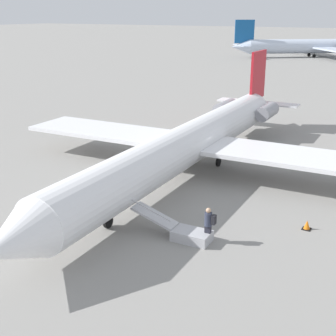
{
  "coord_description": "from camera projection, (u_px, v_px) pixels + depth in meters",
  "views": [
    {
      "loc": [
        25.82,
        13.6,
        10.29
      ],
      "look_at": [
        4.09,
        1.01,
        1.86
      ],
      "focal_mm": 50.0,
      "sensor_mm": 36.0,
      "label": 1
    }
  ],
  "objects": [
    {
      "name": "traffic_cone_near_stairs",
      "position": [
        307.0,
        225.0,
        23.18
      ],
      "size": [
        0.44,
        0.44,
        0.48
      ],
      "color": "black",
      "rests_on": "ground"
    },
    {
      "name": "airplane_taxiing_distant",
      "position": [
        325.0,
        46.0,
        110.1
      ],
      "size": [
        31.87,
        39.11,
        8.48
      ],
      "rotation": [
        0.0,
        0.0,
        2.22
      ],
      "color": "silver",
      "rests_on": "ground"
    },
    {
      "name": "ground_plane",
      "position": [
        186.0,
        175.0,
        30.92
      ],
      "size": [
        600.0,
        600.0,
        0.0
      ],
      "primitive_type": "plane",
      "color": "gray"
    },
    {
      "name": "passenger",
      "position": [
        209.0,
        223.0,
        21.61
      ],
      "size": [
        0.36,
        0.55,
        1.74
      ],
      "rotation": [
        0.0,
        0.0,
        -1.53
      ],
      "color": "#23232D",
      "rests_on": "ground"
    },
    {
      "name": "airplane_main",
      "position": [
        193.0,
        141.0,
        31.09
      ],
      "size": [
        34.02,
        25.96,
        6.99
      ],
      "rotation": [
        0.0,
        0.0,
        0.04
      ],
      "color": "white",
      "rests_on": "ground"
    },
    {
      "name": "boarding_stairs",
      "position": [
        184.0,
        232.0,
        22.15
      ],
      "size": [
        1.19,
        4.06,
        1.73
      ],
      "rotation": [
        0.0,
        0.0,
        -1.53
      ],
      "color": "#B2B2B7",
      "rests_on": "ground"
    }
  ]
}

